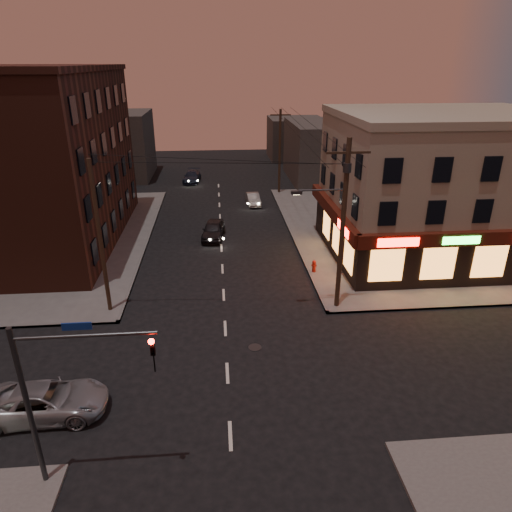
{
  "coord_description": "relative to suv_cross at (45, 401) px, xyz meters",
  "views": [
    {
      "loc": [
        -0.19,
        -17.97,
        13.79
      ],
      "look_at": [
        1.97,
        6.69,
        3.2
      ],
      "focal_mm": 32.0,
      "sensor_mm": 36.0,
      "label": 1
    }
  ],
  "objects": [
    {
      "name": "bg_building_ne_a",
      "position": [
        21.66,
        40.12,
        2.79
      ],
      "size": [
        10.0,
        12.0,
        7.0
      ],
      "primitive_type": "cube",
      "color": "#3F3D3A",
      "rests_on": "ground"
    },
    {
      "name": "sidewalk_nw",
      "position": [
        -10.34,
        21.12,
        -0.63
      ],
      "size": [
        24.0,
        28.0,
        0.15
      ],
      "primitive_type": "cube",
      "color": "#514F4C",
      "rests_on": "ground"
    },
    {
      "name": "bg_building_nw",
      "position": [
        -5.34,
        44.12,
        3.29
      ],
      "size": [
        9.0,
        10.0,
        8.0
      ],
      "primitive_type": "cube",
      "color": "#3F3D3A",
      "rests_on": "ground"
    },
    {
      "name": "utility_pole_west",
      "position": [
        0.86,
        8.62,
        3.94
      ],
      "size": [
        0.24,
        0.24,
        9.0
      ],
      "primitive_type": "cylinder",
      "color": "#382619",
      "rests_on": "sidewalk_nw"
    },
    {
      "name": "sidewalk_ne",
      "position": [
        25.66,
        21.12,
        -0.63
      ],
      "size": [
        24.0,
        28.0,
        0.15
      ],
      "primitive_type": "cube",
      "color": "#514F4C",
      "rests_on": "ground"
    },
    {
      "name": "bg_building_ne_b",
      "position": [
        19.66,
        54.12,
        2.29
      ],
      "size": [
        8.0,
        8.0,
        6.0
      ],
      "primitive_type": "cube",
      "color": "#3F3D3A",
      "rests_on": "ground"
    },
    {
      "name": "suv_cross",
      "position": [
        0.0,
        0.0,
        0.0
      ],
      "size": [
        5.15,
        2.49,
        1.41
      ],
      "primitive_type": "imported",
      "rotation": [
        0.0,
        0.0,
        1.6
      ],
      "color": "gray",
      "rests_on": "ground"
    },
    {
      "name": "traffic_signal",
      "position": [
        2.09,
        -3.48,
        3.45
      ],
      "size": [
        4.49,
        0.32,
        6.47
      ],
      "color": "#333538",
      "rests_on": "ground"
    },
    {
      "name": "sedan_near",
      "position": [
        7.04,
        20.52,
        0.01
      ],
      "size": [
        2.23,
        4.42,
        1.44
      ],
      "primitive_type": "imported",
      "rotation": [
        0.0,
        0.0,
        -0.13
      ],
      "color": "black",
      "rests_on": "ground"
    },
    {
      "name": "fire_hydrant",
      "position": [
        14.06,
        12.77,
        -0.09
      ],
      "size": [
        0.39,
        0.39,
        0.86
      ],
      "rotation": [
        0.0,
        0.0,
        -0.32
      ],
      "color": "maroon",
      "rests_on": "sidewalk_ne"
    },
    {
      "name": "sedan_far",
      "position": [
        4.42,
        40.39,
        -0.05
      ],
      "size": [
        2.3,
        4.7,
        1.32
      ],
      "primitive_type": "imported",
      "rotation": [
        0.0,
        0.0,
        -0.1
      ],
      "color": "black",
      "rests_on": "ground"
    },
    {
      "name": "utility_pole_main",
      "position": [
        14.35,
        7.92,
        5.05
      ],
      "size": [
        4.2,
        0.44,
        10.0
      ],
      "color": "#382619",
      "rests_on": "sidewalk_ne"
    },
    {
      "name": "sedan_mid",
      "position": [
        11.17,
        29.93,
        -0.12
      ],
      "size": [
        1.49,
        3.66,
        1.18
      ],
      "primitive_type": "imported",
      "rotation": [
        0.0,
        0.0,
        0.07
      ],
      "color": "gray",
      "rests_on": "ground"
    },
    {
      "name": "pizza_building",
      "position": [
        23.59,
        15.55,
        4.64
      ],
      "size": [
        15.85,
        12.85,
        10.5
      ],
      "color": "gray",
      "rests_on": "sidewalk_ne"
    },
    {
      "name": "utility_pole_far",
      "position": [
        14.46,
        34.12,
        3.94
      ],
      "size": [
        0.26,
        0.26,
        9.0
      ],
      "primitive_type": "cylinder",
      "color": "#382619",
      "rests_on": "sidewalk_ne"
    },
    {
      "name": "ground",
      "position": [
        7.66,
        2.12,
        -0.71
      ],
      "size": [
        120.0,
        120.0,
        0.0
      ],
      "primitive_type": "plane",
      "color": "black",
      "rests_on": "ground"
    },
    {
      "name": "brick_apartment",
      "position": [
        -6.84,
        21.12,
        5.94
      ],
      "size": [
        12.0,
        20.0,
        13.0
      ],
      "primitive_type": "cube",
      "color": "#421F15",
      "rests_on": "sidewalk_nw"
    }
  ]
}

